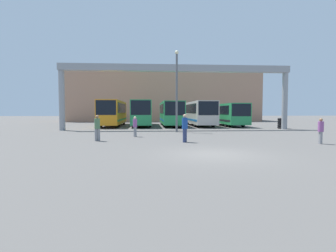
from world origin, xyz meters
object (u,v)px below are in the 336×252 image
at_px(bus_slot_0, 113,112).
at_px(pedestrian_mid_left, 321,130).
at_px(pedestrian_near_center, 97,127).
at_px(bus_slot_1, 142,112).
at_px(pedestrian_mid_right, 185,127).
at_px(lamp_post, 177,88).
at_px(bus_slot_4, 227,113).
at_px(bus_slot_3, 199,112).
at_px(bus_slot_2, 171,112).
at_px(pedestrian_far_center, 135,126).
at_px(tire_stack, 282,123).

xyz_separation_m(bus_slot_0, pedestrian_mid_left, (15.24, -20.73, -1.09)).
relative_size(pedestrian_near_center, pedestrian_mid_left, 1.10).
bearing_deg(bus_slot_0, bus_slot_1, -2.77).
bearing_deg(pedestrian_mid_right, lamp_post, -151.85).
bearing_deg(bus_slot_0, bus_slot_4, -2.48).
relative_size(bus_slot_3, lamp_post, 1.44).
xyz_separation_m(bus_slot_2, bus_slot_3, (3.89, -0.28, 0.02)).
bearing_deg(pedestrian_near_center, bus_slot_1, 66.62).
xyz_separation_m(bus_slot_0, bus_slot_1, (3.89, -0.19, -0.01)).
distance_m(bus_slot_0, pedestrian_mid_right, 20.56).
xyz_separation_m(bus_slot_2, pedestrian_mid_right, (-0.68, -19.00, -0.90)).
bearing_deg(pedestrian_mid_left, pedestrian_far_center, -98.85).
xyz_separation_m(pedestrian_mid_right, tire_stack, (12.96, 12.32, -0.36)).
xyz_separation_m(bus_slot_2, pedestrian_near_center, (-6.42, -17.88, -0.93)).
bearing_deg(lamp_post, bus_slot_3, 68.11).
height_order(bus_slot_0, bus_slot_2, bus_slot_0).
relative_size(bus_slot_1, pedestrian_near_center, 6.83).
relative_size(bus_slot_3, bus_slot_4, 1.02).
height_order(bus_slot_3, bus_slot_4, bus_slot_3).
xyz_separation_m(pedestrian_near_center, pedestrian_far_center, (2.36, 2.76, -0.08)).
height_order(bus_slot_4, pedestrian_mid_left, bus_slot_4).
xyz_separation_m(bus_slot_0, pedestrian_far_center, (3.72, -15.39, -1.08)).
bearing_deg(bus_slot_3, tire_stack, -37.36).
relative_size(pedestrian_mid_right, tire_stack, 1.50).
bearing_deg(bus_slot_1, pedestrian_mid_right, -80.46).
height_order(pedestrian_mid_right, tire_stack, pedestrian_mid_right).
distance_m(bus_slot_4, lamp_post, 13.43).
distance_m(bus_slot_0, pedestrian_far_center, 15.87).
relative_size(bus_slot_0, bus_slot_3, 1.10).
bearing_deg(pedestrian_near_center, bus_slot_4, 35.55).
height_order(bus_slot_0, pedestrian_far_center, bus_slot_0).
height_order(bus_slot_3, lamp_post, lamp_post).
distance_m(bus_slot_4, pedestrian_mid_right, 20.45).
bearing_deg(pedestrian_far_center, bus_slot_2, 136.68).
height_order(bus_slot_1, tire_stack, bus_slot_1).
xyz_separation_m(bus_slot_1, pedestrian_far_center, (-0.17, -15.20, -1.07)).
bearing_deg(bus_slot_3, bus_slot_1, 177.30).
bearing_deg(lamp_post, pedestrian_near_center, -130.69).
bearing_deg(pedestrian_far_center, pedestrian_mid_right, 12.74).
bearing_deg(pedestrian_far_center, pedestrian_near_center, -68.81).
bearing_deg(pedestrian_mid_right, pedestrian_mid_left, 110.44).
relative_size(bus_slot_4, pedestrian_mid_left, 6.92).
bearing_deg(pedestrian_mid_right, tire_stack, 164.11).
relative_size(pedestrian_mid_right, pedestrian_near_center, 1.04).
distance_m(bus_slot_2, bus_slot_3, 3.90).
xyz_separation_m(bus_slot_3, pedestrian_near_center, (-10.31, -17.60, -0.95)).
height_order(bus_slot_3, pedestrian_mid_left, bus_slot_3).
bearing_deg(bus_slot_1, bus_slot_3, -2.70).
relative_size(pedestrian_mid_right, lamp_post, 0.23).
bearing_deg(bus_slot_2, bus_slot_1, 178.78).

